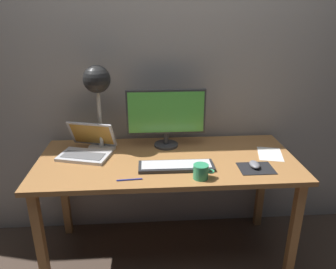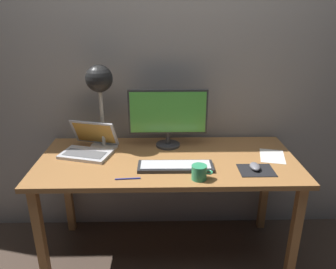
{
  "view_description": "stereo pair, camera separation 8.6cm",
  "coord_description": "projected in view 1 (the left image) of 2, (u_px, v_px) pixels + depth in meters",
  "views": [
    {
      "loc": [
        -0.12,
        -1.82,
        1.61
      ],
      "look_at": [
        0.0,
        -0.05,
        0.92
      ],
      "focal_mm": 34.61,
      "sensor_mm": 36.0,
      "label": 1
    },
    {
      "loc": [
        -0.03,
        -1.82,
        1.61
      ],
      "look_at": [
        0.0,
        -0.05,
        0.92
      ],
      "focal_mm": 34.61,
      "sensor_mm": 36.0,
      "label": 2
    }
  ],
  "objects": [
    {
      "name": "paper_sheet_near_mouse",
      "position": [
        270.0,
        154.0,
        2.08
      ],
      "size": [
        0.19,
        0.24,
        0.0
      ],
      "primitive_type": "cube",
      "rotation": [
        0.0,
        0.0,
        -0.24
      ],
      "color": "white",
      "rests_on": "desk"
    },
    {
      "name": "mouse",
      "position": [
        255.0,
        165.0,
        1.89
      ],
      "size": [
        0.06,
        0.1,
        0.03
      ],
      "primitive_type": "ellipsoid",
      "color": "slate",
      "rests_on": "mousepad"
    },
    {
      "name": "pen",
      "position": [
        129.0,
        180.0,
        1.76
      ],
      "size": [
        0.14,
        0.02,
        0.01
      ],
      "primitive_type": "cylinder",
      "rotation": [
        0.0,
        1.57,
        0.07
      ],
      "color": "#2633A5",
      "rests_on": "desk"
    },
    {
      "name": "keyboard_main",
      "position": [
        176.0,
        166.0,
        1.89
      ],
      "size": [
        0.44,
        0.14,
        0.03
      ],
      "color": "#28282B",
      "rests_on": "desk"
    },
    {
      "name": "coffee_mug",
      "position": [
        201.0,
        172.0,
        1.77
      ],
      "size": [
        0.12,
        0.08,
        0.08
      ],
      "color": "#339966",
      "rests_on": "desk"
    },
    {
      "name": "back_wall",
      "position": [
        163.0,
        58.0,
        2.18
      ],
      "size": [
        4.8,
        0.06,
        2.6
      ],
      "primitive_type": "cube",
      "color": "#A8A099",
      "rests_on": "ground"
    },
    {
      "name": "laptop",
      "position": [
        88.0,
        145.0,
        2.07
      ],
      "size": [
        0.37,
        0.35,
        0.2
      ],
      "color": "silver",
      "rests_on": "desk"
    },
    {
      "name": "desk_lamp",
      "position": [
        97.0,
        87.0,
        2.01
      ],
      "size": [
        0.18,
        0.18,
        0.55
      ],
      "color": "beige",
      "rests_on": "desk"
    },
    {
      "name": "desk",
      "position": [
        167.0,
        170.0,
        2.04
      ],
      "size": [
        1.6,
        0.7,
        0.74
      ],
      "color": "#A8703D",
      "rests_on": "ground"
    },
    {
      "name": "monitor",
      "position": [
        166.0,
        115.0,
        2.12
      ],
      "size": [
        0.52,
        0.16,
        0.39
      ],
      "color": "#38383A",
      "rests_on": "desk"
    },
    {
      "name": "mousepad",
      "position": [
        256.0,
        168.0,
        1.89
      ],
      "size": [
        0.2,
        0.16,
        0.0
      ],
      "primitive_type": "cube",
      "color": "black",
      "rests_on": "desk"
    },
    {
      "name": "ground_plane",
      "position": [
        167.0,
        253.0,
        2.28
      ],
      "size": [
        4.8,
        4.8,
        0.0
      ],
      "primitive_type": "plane",
      "color": "#47382D",
      "rests_on": "ground"
    }
  ]
}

